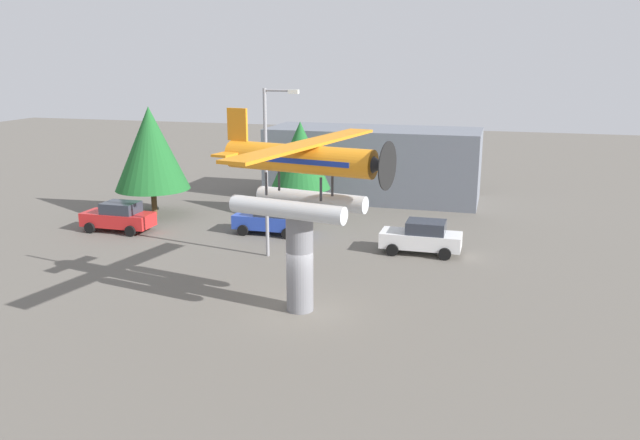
{
  "coord_description": "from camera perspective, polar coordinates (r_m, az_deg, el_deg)",
  "views": [
    {
      "loc": [
        7.5,
        -23.53,
        10.07
      ],
      "look_at": [
        0.0,
        3.0,
        3.07
      ],
      "focal_mm": 36.12,
      "sensor_mm": 36.0,
      "label": 1
    }
  ],
  "objects": [
    {
      "name": "ground_plane",
      "position": [
        26.67,
        -1.77,
        -7.94
      ],
      "size": [
        140.0,
        140.0,
        0.0
      ],
      "primitive_type": "plane",
      "color": "#605B54"
    },
    {
      "name": "display_pedestal",
      "position": [
        25.97,
        -1.8,
        -3.76
      ],
      "size": [
        1.1,
        1.1,
        4.09
      ],
      "primitive_type": "cylinder",
      "color": "slate",
      "rests_on": "ground"
    },
    {
      "name": "floatplane_monument",
      "position": [
        25.01,
        -1.61,
        4.33
      ],
      "size": [
        7.13,
        10.42,
        4.0
      ],
      "rotation": [
        0.0,
        0.0,
        -0.19
      ],
      "color": "silver",
      "rests_on": "display_pedestal"
    },
    {
      "name": "car_near_red",
      "position": [
        39.97,
        -17.4,
        0.29
      ],
      "size": [
        4.2,
        2.02,
        1.76
      ],
      "rotation": [
        0.0,
        0.0,
        3.14
      ],
      "color": "red",
      "rests_on": "ground"
    },
    {
      "name": "car_mid_blue",
      "position": [
        37.71,
        -4.36,
        0.1
      ],
      "size": [
        4.2,
        2.02,
        1.76
      ],
      "rotation": [
        0.0,
        0.0,
        3.14
      ],
      "color": "#2847B7",
      "rests_on": "ground"
    },
    {
      "name": "car_far_white",
      "position": [
        34.25,
        9.03,
        -1.5
      ],
      "size": [
        4.2,
        2.02,
        1.76
      ],
      "rotation": [
        0.0,
        0.0,
        3.14
      ],
      "color": "white",
      "rests_on": "ground"
    },
    {
      "name": "streetlight_primary",
      "position": [
        32.54,
        -4.51,
        5.13
      ],
      "size": [
        1.84,
        0.28,
        8.59
      ],
      "color": "gray",
      "rests_on": "ground"
    },
    {
      "name": "storefront_building",
      "position": [
        46.99,
        4.73,
        5.0
      ],
      "size": [
        15.1,
        5.82,
        5.11
      ],
      "primitive_type": "cube",
      "color": "slate",
      "rests_on": "ground"
    },
    {
      "name": "tree_west",
      "position": [
        42.83,
        -14.77,
        6.15
      ],
      "size": [
        4.79,
        4.79,
        7.05
      ],
      "color": "brown",
      "rests_on": "ground"
    },
    {
      "name": "tree_east",
      "position": [
        41.47,
        -1.75,
        5.75
      ],
      "size": [
        3.88,
        3.88,
        6.11
      ],
      "color": "brown",
      "rests_on": "ground"
    }
  ]
}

